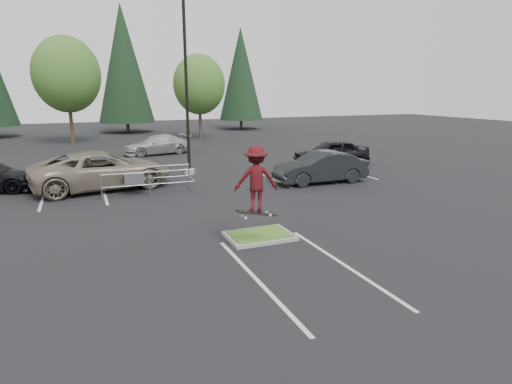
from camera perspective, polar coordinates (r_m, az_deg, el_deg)
name	(u,v)px	position (r m, az deg, el deg)	size (l,w,h in m)	color
ground	(260,238)	(14.59, 0.48, -6.11)	(120.00, 120.00, 0.00)	black
grass_median	(260,236)	(14.56, 0.48, -5.82)	(2.20, 1.60, 0.16)	gray
stall_lines	(181,200)	(19.73, -9.97, -1.10)	(22.62, 17.60, 0.01)	beige
light_pole	(187,96)	(25.36, -9.22, 12.53)	(0.70, 0.60, 10.12)	gray
decid_b	(67,77)	(43.23, -23.92, 13.85)	(5.89, 5.89, 9.64)	#38281C
decid_c	(199,86)	(43.99, -7.60, 13.79)	(5.12, 5.12, 8.38)	#38281C
conif_b	(124,64)	(53.53, -17.24, 16.02)	(6.38, 6.38, 14.50)	#38281C
conif_c	(241,74)	(55.68, -2.04, 15.43)	(5.50, 5.50, 12.50)	#38281C
cart_corral	(137,178)	(21.23, -15.55, 1.77)	(4.39, 1.72, 1.23)	gray
skateboarder	(256,179)	(12.89, 0.05, 1.68)	(1.45, 1.05, 2.24)	black
car_l_tan	(102,170)	(22.89, -19.90, 2.73)	(3.15, 6.84, 1.90)	gray
car_r_charc	(321,167)	(23.31, 8.60, 3.27)	(1.76, 5.06, 1.67)	black
car_r_black	(331,153)	(28.91, 10.02, 5.20)	(2.01, 4.98, 1.70)	black
car_far_silver	(158,145)	(34.36, -12.99, 6.16)	(2.08, 5.12, 1.49)	#ADADA8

